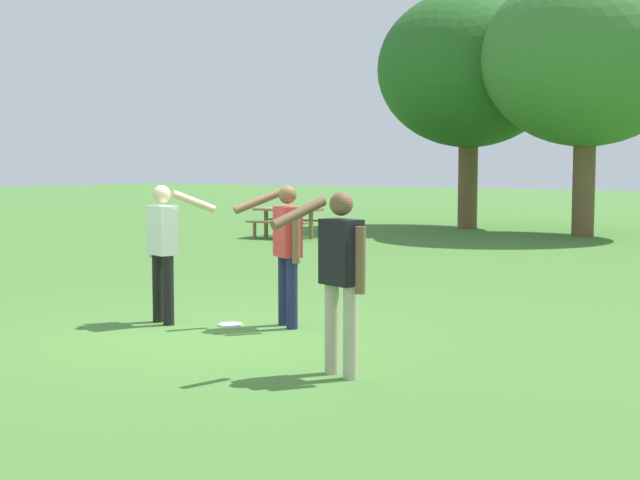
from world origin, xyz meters
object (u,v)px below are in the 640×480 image
object	(u,v)px
frisbee	(230,325)
picnic_table_far	(288,216)
person_catcher	(163,243)
tree_tall_left	(469,70)
person_thrower	(340,269)
tree_broad_center	(587,58)
person_bystander	(287,245)

from	to	relation	value
frisbee	picnic_table_far	xyz separation A→B (m)	(-6.79, 10.51, 0.55)
person_catcher	frisbee	distance (m)	1.25
tree_tall_left	picnic_table_far	bearing A→B (deg)	-111.73
frisbee	picnic_table_far	size ratio (longest dim) A/B	0.15
person_thrower	tree_broad_center	distance (m)	17.33
person_catcher	picnic_table_far	distance (m)	12.38
person_thrower	tree_tall_left	xyz separation A→B (m)	(-6.83, 17.76, 3.73)
person_bystander	picnic_table_far	size ratio (longest dim) A/B	0.88
person_thrower	tree_broad_center	world-z (taller)	tree_broad_center
person_thrower	person_bystander	bearing A→B (deg)	137.09
person_bystander	frisbee	size ratio (longest dim) A/B	5.88
person_catcher	tree_tall_left	world-z (taller)	tree_tall_left
tree_tall_left	frisbee	bearing A→B (deg)	-74.85
person_bystander	frisbee	xyz separation A→B (m)	(-0.59, -0.31, -0.95)
person_thrower	picnic_table_far	bearing A→B (deg)	127.71
person_thrower	person_catcher	bearing A→B (deg)	161.42
person_bystander	tree_broad_center	bearing A→B (deg)	94.64
frisbee	tree_broad_center	distance (m)	16.00
person_thrower	tree_broad_center	size ratio (longest dim) A/B	0.23
frisbee	picnic_table_far	bearing A→B (deg)	122.86
person_thrower	frisbee	bearing A→B (deg)	150.32
frisbee	tree_tall_left	distance (m)	17.62
person_catcher	tree_tall_left	distance (m)	17.50
person_thrower	frisbee	size ratio (longest dim) A/B	5.88
picnic_table_far	tree_broad_center	size ratio (longest dim) A/B	0.27
person_thrower	person_catcher	distance (m)	3.32
person_catcher	person_bystander	xyz separation A→B (m)	(1.35, 0.62, 0.00)
tree_tall_left	person_bystander	bearing A→B (deg)	-72.64
person_thrower	person_catcher	size ratio (longest dim) A/B	1.00
person_bystander	person_thrower	bearing A→B (deg)	-42.91
frisbee	person_catcher	bearing A→B (deg)	-158.35
person_thrower	picnic_table_far	xyz separation A→B (m)	(-9.18, 11.87, -0.40)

